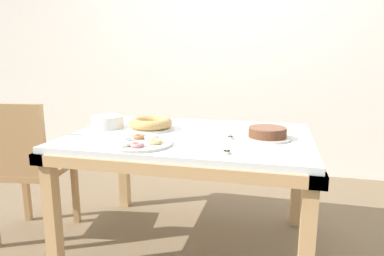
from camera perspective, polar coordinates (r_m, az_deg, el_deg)
ground_plane at (r=2.38m, az=-0.29°, el=-18.82°), size 12.00×12.00×0.00m
wall_back at (r=3.69m, az=6.30°, el=13.04°), size 8.00×0.10×2.60m
dining_table at (r=2.12m, az=-0.31°, el=-3.32°), size 1.48×1.05×0.75m
chair at (r=2.47m, az=-25.82°, el=-5.58°), size 0.48×0.48×0.94m
cake_chocolate_round at (r=2.02m, az=12.44°, el=-0.91°), size 0.27×0.27×0.07m
cake_golden_bundt at (r=2.25m, az=-6.88°, el=0.69°), size 0.30×0.30×0.07m
pastry_platter at (r=1.87m, az=-8.86°, el=-2.37°), size 0.37×0.37×0.04m
plate_stack at (r=2.35m, az=-13.86°, el=0.99°), size 0.21×0.21×0.08m
tealight_near_front at (r=1.68m, az=5.82°, el=-4.00°), size 0.04×0.04×0.04m
tealight_near_cakes at (r=2.53m, az=-8.66°, el=1.27°), size 0.04×0.04×0.04m
tealight_centre at (r=1.98m, az=6.39°, el=-1.54°), size 0.04×0.04×0.04m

